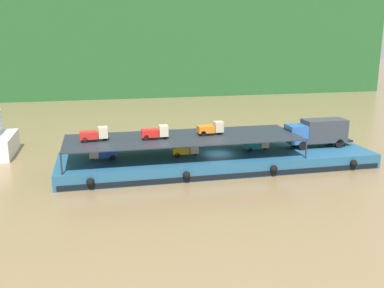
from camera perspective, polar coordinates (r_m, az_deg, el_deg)
ground_plane at (r=46.05m, az=3.50°, el=-3.07°), size 400.00×400.00×0.00m
cargo_barge at (r=45.81m, az=3.53°, el=-2.18°), size 33.36×9.19×1.50m
covered_lorry at (r=50.04m, az=16.42°, el=1.55°), size 7.87×2.32×3.10m
cargo_rack at (r=44.25m, az=-1.16°, el=0.86°), size 24.16×7.81×2.00m
mini_truck_lower_stern at (r=44.03m, az=-11.89°, el=-1.19°), size 2.75×1.22×1.38m
mini_truck_lower_aft at (r=44.50m, az=-0.83°, el=-0.72°), size 2.78×1.26×1.38m
mini_truck_lower_mid at (r=47.30m, az=8.63°, el=0.02°), size 2.75×1.21×1.38m
mini_truck_upper_stern at (r=43.51m, az=-12.91°, el=1.29°), size 2.80×1.30×1.38m
mini_truck_upper_mid at (r=43.41m, az=-4.93°, el=1.57°), size 2.76×1.24×1.38m
mini_truck_upper_fore at (r=45.21m, az=2.53°, el=2.11°), size 2.76×1.23×1.38m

